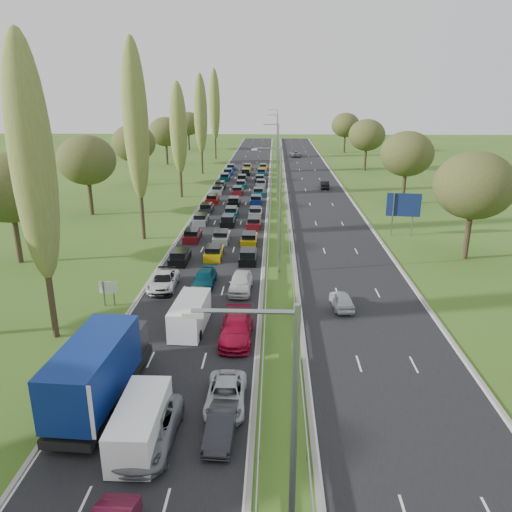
{
  "coord_description": "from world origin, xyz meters",
  "views": [
    {
      "loc": [
        3.94,
        -2.47,
        16.59
      ],
      "look_at": [
        2.23,
        43.36,
        1.5
      ],
      "focal_mm": 35.0,
      "sensor_mm": 36.0,
      "label": 1
    }
  ],
  "objects_px": {
    "near_car_3": "(164,282)",
    "direction_sign": "(404,207)",
    "info_sign": "(108,290)",
    "white_van_rear": "(191,313)",
    "blue_lorry": "(100,369)",
    "white_van_front": "(142,421)",
    "near_car_2": "(163,281)"
  },
  "relations": [
    {
      "from": "near_car_3",
      "to": "white_van_rear",
      "type": "relative_size",
      "value": 0.86
    },
    {
      "from": "white_van_front",
      "to": "white_van_rear",
      "type": "xyz_separation_m",
      "value": [
        0.38,
        12.64,
        0.01
      ]
    },
    {
      "from": "white_van_rear",
      "to": "direction_sign",
      "type": "bearing_deg",
      "value": 53.33
    },
    {
      "from": "near_car_3",
      "to": "blue_lorry",
      "type": "height_order",
      "value": "blue_lorry"
    },
    {
      "from": "near_car_3",
      "to": "blue_lorry",
      "type": "xyz_separation_m",
      "value": [
        0.21,
        -16.97,
        1.43
      ]
    },
    {
      "from": "blue_lorry",
      "to": "direction_sign",
      "type": "distance_m",
      "value": 43.22
    },
    {
      "from": "white_van_front",
      "to": "info_sign",
      "type": "relative_size",
      "value": 2.58
    },
    {
      "from": "near_car_2",
      "to": "near_car_3",
      "type": "height_order",
      "value": "near_car_2"
    },
    {
      "from": "blue_lorry",
      "to": "info_sign",
      "type": "height_order",
      "value": "blue_lorry"
    },
    {
      "from": "white_van_rear",
      "to": "near_car_2",
      "type": "bearing_deg",
      "value": 119.2
    },
    {
      "from": "white_van_rear",
      "to": "info_sign",
      "type": "bearing_deg",
      "value": 156.52
    },
    {
      "from": "white_van_front",
      "to": "blue_lorry",
      "type": "bearing_deg",
      "value": 134.44
    },
    {
      "from": "white_van_rear",
      "to": "info_sign",
      "type": "relative_size",
      "value": 2.61
    },
    {
      "from": "blue_lorry",
      "to": "white_van_front",
      "type": "xyz_separation_m",
      "value": [
        3.03,
        -3.08,
        -1.02
      ]
    },
    {
      "from": "near_car_3",
      "to": "direction_sign",
      "type": "relative_size",
      "value": 0.91
    },
    {
      "from": "white_van_front",
      "to": "white_van_rear",
      "type": "relative_size",
      "value": 0.99
    },
    {
      "from": "near_car_2",
      "to": "white_van_front",
      "type": "relative_size",
      "value": 0.93
    },
    {
      "from": "near_car_2",
      "to": "blue_lorry",
      "type": "height_order",
      "value": "blue_lorry"
    },
    {
      "from": "near_car_3",
      "to": "blue_lorry",
      "type": "bearing_deg",
      "value": -93.21
    },
    {
      "from": "info_sign",
      "to": "white_van_front",
      "type": "bearing_deg",
      "value": -67.05
    },
    {
      "from": "near_car_2",
      "to": "direction_sign",
      "type": "relative_size",
      "value": 0.97
    },
    {
      "from": "white_van_front",
      "to": "near_car_2",
      "type": "bearing_deg",
      "value": 99.23
    },
    {
      "from": "white_van_rear",
      "to": "direction_sign",
      "type": "relative_size",
      "value": 1.05
    },
    {
      "from": "white_van_rear",
      "to": "direction_sign",
      "type": "distance_m",
      "value": 33.62
    },
    {
      "from": "near_car_3",
      "to": "blue_lorry",
      "type": "relative_size",
      "value": 0.48
    },
    {
      "from": "white_van_front",
      "to": "info_sign",
      "type": "distance_m",
      "value": 17.71
    },
    {
      "from": "near_car_2",
      "to": "white_van_rear",
      "type": "relative_size",
      "value": 0.92
    },
    {
      "from": "near_car_3",
      "to": "white_van_front",
      "type": "xyz_separation_m",
      "value": [
        3.23,
        -20.05,
        0.41
      ]
    },
    {
      "from": "near_car_3",
      "to": "white_van_front",
      "type": "height_order",
      "value": "white_van_front"
    },
    {
      "from": "info_sign",
      "to": "white_van_rear",
      "type": "bearing_deg",
      "value": -26.73
    },
    {
      "from": "near_car_3",
      "to": "direction_sign",
      "type": "xyz_separation_m",
      "value": [
        25.13,
        18.31,
        2.86
      ]
    },
    {
      "from": "near_car_3",
      "to": "white_van_front",
      "type": "bearing_deg",
      "value": -84.75
    }
  ]
}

